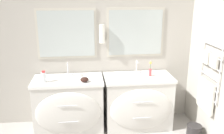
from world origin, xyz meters
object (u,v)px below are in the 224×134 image
(vanity_left, at_px, (69,105))
(flower_vase, at_px, (150,70))
(amenity_bowl, at_px, (84,80))
(waste_bin, at_px, (194,131))
(toiletry_bottle, at_px, (44,77))
(vanity_right, at_px, (138,102))

(vanity_left, distance_m, flower_vase, 1.39)
(amenity_bowl, distance_m, waste_bin, 1.83)
(vanity_left, height_order, flower_vase, flower_vase)
(vanity_left, bearing_deg, toiletry_bottle, -170.21)
(vanity_left, relative_size, toiletry_bottle, 6.16)
(toiletry_bottle, bearing_deg, vanity_right, 2.33)
(vanity_right, bearing_deg, amenity_bowl, -171.98)
(vanity_left, relative_size, flower_vase, 4.54)
(amenity_bowl, height_order, flower_vase, flower_vase)
(amenity_bowl, bearing_deg, flower_vase, 8.52)
(toiletry_bottle, bearing_deg, vanity_left, 9.79)
(waste_bin, bearing_deg, flower_vase, 140.50)
(vanity_left, relative_size, waste_bin, 4.81)
(toiletry_bottle, distance_m, amenity_bowl, 0.60)
(vanity_left, bearing_deg, waste_bin, -13.43)
(vanity_left, xyz_separation_m, amenity_bowl, (0.25, -0.12, 0.46))
(toiletry_bottle, relative_size, flower_vase, 0.74)
(flower_vase, bearing_deg, amenity_bowl, -171.48)
(vanity_right, height_order, toiletry_bottle, toiletry_bottle)
(amenity_bowl, bearing_deg, vanity_right, 8.02)
(toiletry_bottle, bearing_deg, amenity_bowl, -5.85)
(waste_bin, bearing_deg, vanity_right, 149.98)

